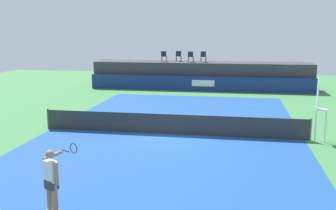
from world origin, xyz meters
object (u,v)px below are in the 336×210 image
tennis_player (52,179)px  spectator_chair_center (191,56)px  umpire_chair (319,105)px  net_post_far (310,129)px  net_post_near (48,119)px  spectator_chair_right (203,56)px  spectator_chair_far_left (164,56)px  spectator_chair_left (179,56)px

tennis_player → spectator_chair_center: bearing=87.8°
umpire_chair → net_post_far: size_ratio=2.76×
net_post_near → net_post_far: size_ratio=1.00×
spectator_chair_center → spectator_chair_right: same height
spectator_chair_right → net_post_far: size_ratio=0.89×
spectator_chair_far_left → net_post_far: 17.79m
spectator_chair_center → spectator_chair_right: bearing=13.0°
spectator_chair_left → net_post_near: 16.19m
spectator_chair_far_left → umpire_chair: 17.83m
spectator_chair_center → tennis_player: spectator_chair_center is taller
spectator_chair_center → spectator_chair_right: size_ratio=1.00×
spectator_chair_far_left → spectator_chair_center: 2.27m
spectator_chair_center → spectator_chair_far_left: bearing=179.1°
net_post_near → tennis_player: (4.44, -8.57, 0.46)m
spectator_chair_far_left → net_post_far: (9.34, -14.97, -2.19)m
spectator_chair_far_left → umpire_chair: (9.64, -14.96, -1.11)m
spectator_chair_right → net_post_far: bearing=-68.3°
net_post_near → spectator_chair_center: bearing=70.4°
umpire_chair → net_post_far: umpire_chair is taller
spectator_chair_right → umpire_chair: spectator_chair_right is taller
net_post_near → tennis_player: bearing=-62.6°
net_post_near → umpire_chair: bearing=0.1°
spectator_chair_center → net_post_near: spectator_chair_center is taller
spectator_chair_right → net_post_near: 16.60m
spectator_chair_left → spectator_chair_right: 2.15m
umpire_chair → tennis_player: umpire_chair is taller
spectator_chair_left → spectator_chair_far_left: bearing=-157.2°
spectator_chair_right → spectator_chair_center: bearing=-167.0°
umpire_chair → net_post_near: size_ratio=2.76×
spectator_chair_left → spectator_chair_center: same height
spectator_chair_far_left → spectator_chair_left: same height
net_post_near → tennis_player: size_ratio=0.56×
umpire_chair → spectator_chair_far_left: bearing=122.8°
spectator_chair_far_left → spectator_chair_left: size_ratio=1.00×
umpire_chair → spectator_chair_left: bearing=118.7°
tennis_player → spectator_chair_far_left: bearing=93.4°
spectator_chair_far_left → tennis_player: bearing=-86.6°
net_post_far → spectator_chair_left: bearing=117.8°
spectator_chair_left → tennis_player: size_ratio=0.50×
spectator_chair_left → spectator_chair_right: (2.13, -0.29, 0.00)m
tennis_player → spectator_chair_left: bearing=90.5°
net_post_near → net_post_far: (12.40, 0.00, 0.00)m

